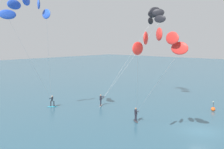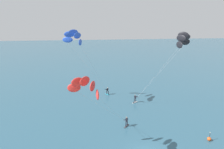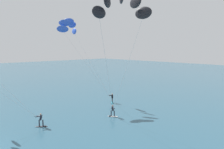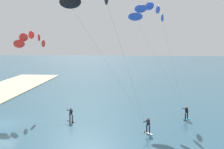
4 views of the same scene
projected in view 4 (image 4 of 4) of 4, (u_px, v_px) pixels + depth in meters
The scene contains 3 objects.
ground_plane at pixel (4, 124), 31.89m from camera, with size 240.00×240.00×0.00m, color #2D566B.
kitesurfer_mid_water at pixel (150, 15), 38.31m from camera, with size 9.48×7.94×14.66m.
kitesurfer_far_out at pixel (33, 42), 37.85m from camera, with size 8.85×9.51×10.72m.
Camera 4 is at (29.63, 15.08, 9.87)m, focal length 44.66 mm.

